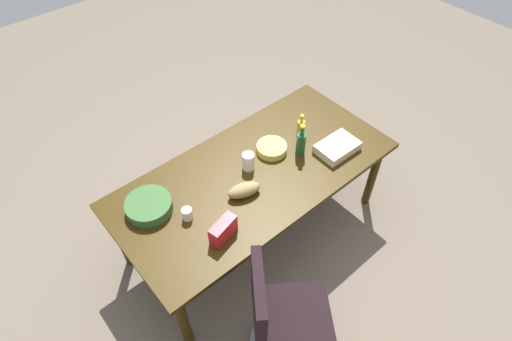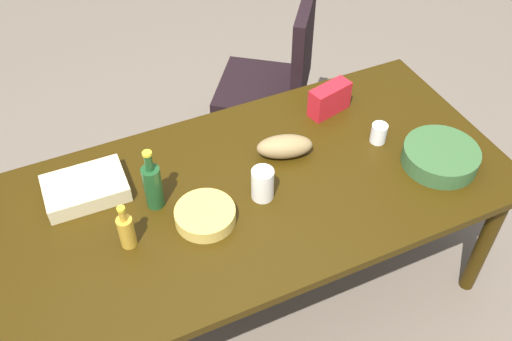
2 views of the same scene
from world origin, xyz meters
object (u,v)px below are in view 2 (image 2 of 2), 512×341
at_px(salad_bowl, 440,156).
at_px(sheet_cake, 86,188).
at_px(chip_bowl, 205,215).
at_px(mayo_jar, 263,184).
at_px(office_chair, 271,100).
at_px(bread_loaf, 285,147).
at_px(wine_bottle, 153,185).
at_px(chip_bag_red, 330,99).
at_px(paper_cup, 379,133).
at_px(conference_table, 254,198).
at_px(dressing_bottle, 126,230).

relative_size(salad_bowl, sheet_cake, 0.99).
bearing_deg(sheet_cake, chip_bowl, -40.23).
bearing_deg(mayo_jar, salad_bowl, -10.56).
height_order(office_chair, sheet_cake, office_chair).
distance_m(bread_loaf, mayo_jar, 0.26).
bearing_deg(wine_bottle, mayo_jar, -19.00).
distance_m(chip_bag_red, paper_cup, 0.29).
xyz_separation_m(conference_table, chip_bag_red, (0.51, 0.30, 0.14)).
height_order(wine_bottle, chip_bag_red, wine_bottle).
bearing_deg(bread_loaf, chip_bowl, -155.65).
height_order(chip_bowl, chip_bag_red, chip_bag_red).
height_order(office_chair, paper_cup, office_chair).
relative_size(salad_bowl, chip_bag_red, 1.59).
relative_size(wine_bottle, paper_cup, 3.12).
height_order(sheet_cake, chip_bag_red, chip_bag_red).
distance_m(conference_table, dressing_bottle, 0.57).
xyz_separation_m(dressing_bottle, paper_cup, (1.15, 0.10, -0.03)).
distance_m(conference_table, wine_bottle, 0.44).
bearing_deg(dressing_bottle, chip_bowl, -2.38).
bearing_deg(mayo_jar, chip_bag_red, 35.17).
bearing_deg(office_chair, wine_bottle, -138.25).
xyz_separation_m(office_chair, chip_bowl, (-0.75, -0.97, 0.38)).
bearing_deg(sheet_cake, bread_loaf, -8.74).
relative_size(mayo_jar, paper_cup, 1.56).
height_order(chip_bowl, sheet_cake, sheet_cake).
bearing_deg(conference_table, mayo_jar, -83.00).
relative_size(bread_loaf, salad_bowl, 0.76).
height_order(mayo_jar, chip_bag_red, same).
distance_m(chip_bowl, dressing_bottle, 0.30).
bearing_deg(mayo_jar, sheet_cake, 154.57).
bearing_deg(chip_bowl, conference_table, 18.85).
relative_size(chip_bowl, dressing_bottle, 1.16).
bearing_deg(paper_cup, conference_table, -177.67).
relative_size(bread_loaf, chip_bag_red, 1.20).
xyz_separation_m(wine_bottle, sheet_cake, (-0.24, 0.17, -0.07)).
bearing_deg(wine_bottle, dressing_bottle, -135.52).
xyz_separation_m(salad_bowl, chip_bag_red, (-0.25, 0.50, 0.03)).
relative_size(wine_bottle, sheet_cake, 0.88).
bearing_deg(chip_bowl, dressing_bottle, 177.62).
bearing_deg(sheet_cake, dressing_bottle, -74.60).
xyz_separation_m(conference_table, chip_bowl, (-0.25, -0.08, 0.10)).
relative_size(bread_loaf, wine_bottle, 0.85).
bearing_deg(sheet_cake, conference_table, -20.99).
xyz_separation_m(conference_table, paper_cup, (0.61, 0.02, 0.12)).
distance_m(salad_bowl, paper_cup, 0.28).
bearing_deg(wine_bottle, paper_cup, -2.96).
relative_size(bread_loaf, mayo_jar, 1.71).
bearing_deg(salad_bowl, dressing_bottle, 174.26).
relative_size(salad_bowl, paper_cup, 3.53).
height_order(sheet_cake, paper_cup, paper_cup).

